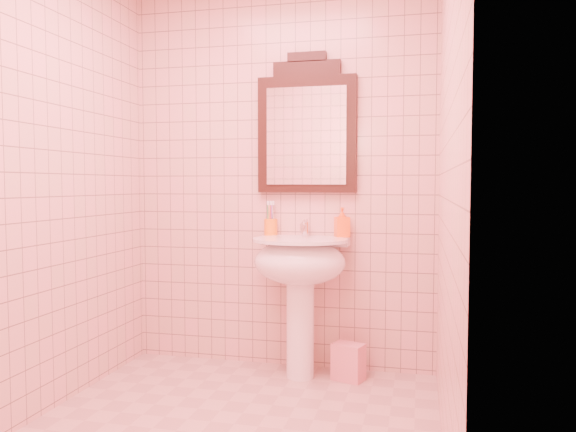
% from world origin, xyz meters
% --- Properties ---
extents(back_wall, '(2.00, 0.02, 2.50)m').
position_xyz_m(back_wall, '(0.00, 1.10, 1.25)').
color(back_wall, '#D3A993').
rests_on(back_wall, floor).
extents(pedestal_sink, '(0.58, 0.58, 0.86)m').
position_xyz_m(pedestal_sink, '(0.18, 0.87, 0.66)').
color(pedestal_sink, white).
rests_on(pedestal_sink, floor).
extents(faucet, '(0.04, 0.16, 0.11)m').
position_xyz_m(faucet, '(0.18, 1.01, 0.92)').
color(faucet, white).
rests_on(faucet, pedestal_sink).
extents(mirror, '(0.64, 0.06, 0.89)m').
position_xyz_m(mirror, '(0.18, 1.07, 1.55)').
color(mirror, black).
rests_on(mirror, back_wall).
extents(toothbrush_cup, '(0.09, 0.09, 0.20)m').
position_xyz_m(toothbrush_cup, '(-0.06, 1.05, 0.92)').
color(toothbrush_cup, orange).
rests_on(toothbrush_cup, pedestal_sink).
extents(soap_dispenser, '(0.11, 0.11, 0.19)m').
position_xyz_m(soap_dispenser, '(0.41, 1.04, 0.96)').
color(soap_dispenser, '#FF5F15').
rests_on(soap_dispenser, pedestal_sink).
extents(towel, '(0.21, 0.18, 0.22)m').
position_xyz_m(towel, '(0.47, 0.90, 0.11)').
color(towel, pink).
rests_on(towel, floor).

